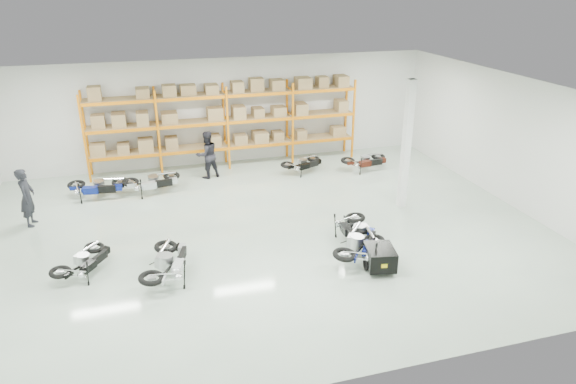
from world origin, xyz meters
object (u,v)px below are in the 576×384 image
object	(u,v)px
moto_touring_right	(357,227)
moto_back_c	(303,161)
moto_blue_centre	(359,239)
moto_back_b	(152,178)
moto_silver_left	(168,258)
moto_back_a	(97,183)
moto_back_d	(366,158)
person_back	(207,155)
trailer	(380,257)
moto_black_far_left	(84,258)
person_left	(27,197)

from	to	relation	value
moto_touring_right	moto_back_c	size ratio (longest dim) A/B	1.14
moto_blue_centre	moto_touring_right	distance (m)	0.87
moto_back_b	moto_back_c	xyz separation A→B (m)	(6.12, 0.52, -0.07)
moto_silver_left	moto_back_b	size ratio (longest dim) A/B	1.05
moto_silver_left	moto_back_a	world-z (taller)	moto_silver_left
moto_silver_left	moto_back_d	bearing A→B (deg)	-127.17
person_back	trailer	bearing A→B (deg)	93.81
moto_black_far_left	person_back	world-z (taller)	person_back
moto_touring_right	person_left	size ratio (longest dim) A/B	0.97
moto_back_d	moto_back_c	bearing A→B (deg)	74.64
moto_back_c	person_back	size ratio (longest dim) A/B	0.85
moto_black_far_left	trailer	size ratio (longest dim) A/B	1.02
moto_black_far_left	person_back	size ratio (longest dim) A/B	0.86
moto_silver_left	moto_touring_right	distance (m)	5.66
moto_back_a	moto_blue_centre	bearing A→B (deg)	-125.91
person_back	moto_back_d	bearing A→B (deg)	152.47
moto_silver_left	moto_back_d	world-z (taller)	moto_silver_left
moto_blue_centre	moto_back_b	xyz separation A→B (m)	(-5.50, 6.71, -0.03)
person_left	moto_blue_centre	bearing A→B (deg)	-111.68
moto_black_far_left	moto_back_d	size ratio (longest dim) A/B	0.95
trailer	moto_back_d	xyz separation A→B (m)	(2.94, 7.54, 0.14)
trailer	person_back	world-z (taller)	person_back
moto_blue_centre	moto_back_b	size ratio (longest dim) A/B	1.06
person_left	person_back	xyz separation A→B (m)	(6.19, 2.75, -0.01)
moto_back_b	moto_blue_centre	bearing A→B (deg)	-149.63
moto_back_b	moto_back_d	bearing A→B (deg)	-98.62
moto_blue_centre	moto_back_d	distance (m)	7.49
moto_back_d	person_back	distance (m)	6.59
moto_blue_centre	moto_back_d	xyz separation A→B (m)	(3.23, 6.76, -0.07)
moto_back_c	person_left	world-z (taller)	person_left
person_back	moto_black_far_left	bearing A→B (deg)	37.85
trailer	person_left	world-z (taller)	person_left
moto_back_b	moto_back_c	distance (m)	6.14
moto_back_c	moto_silver_left	bearing A→B (deg)	117.70
trailer	moto_back_d	bearing A→B (deg)	79.80
moto_back_b	person_left	xyz separation A→B (m)	(-3.97, -1.71, 0.41)
trailer	person_left	distance (m)	11.35
moto_back_a	moto_back_b	size ratio (longest dim) A/B	1.01
moto_blue_centre	moto_back_c	distance (m)	7.26
moto_back_c	moto_back_d	world-z (taller)	moto_back_d
moto_back_c	moto_back_b	bearing A→B (deg)	73.81
moto_silver_left	moto_touring_right	world-z (taller)	moto_silver_left
moto_back_a	person_back	size ratio (longest dim) A/B	0.98
moto_back_a	person_back	bearing A→B (deg)	-70.48
trailer	moto_back_d	size ratio (longest dim) A/B	0.94
trailer	person_left	xyz separation A→B (m)	(-9.76, 5.78, 0.58)
moto_back_b	trailer	bearing A→B (deg)	-151.23
moto_back_b	moto_back_a	bearing A→B (deg)	79.57
moto_blue_centre	person_back	distance (m)	8.42
moto_back_b	moto_back_c	bearing A→B (deg)	-94.09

